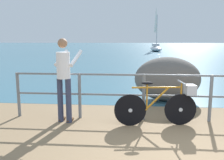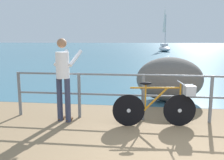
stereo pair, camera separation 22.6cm
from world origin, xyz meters
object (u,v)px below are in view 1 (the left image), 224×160
bicycle (163,103)px  sailboat (156,46)px  breakwater_boulder_main (167,79)px  person_at_railing (64,76)px

bicycle → sailboat: 29.40m
bicycle → breakwater_boulder_main: 2.14m
breakwater_boulder_main → bicycle: bearing=-100.1°
person_at_railing → breakwater_boulder_main: size_ratio=0.95×
bicycle → breakwater_boulder_main: breakwater_boulder_main is taller
person_at_railing → breakwater_boulder_main: 3.20m
person_at_railing → sailboat: size_ratio=0.29×
bicycle → breakwater_boulder_main: size_ratio=0.90×
bicycle → sailboat: sailboat is taller
person_at_railing → breakwater_boulder_main: person_at_railing is taller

